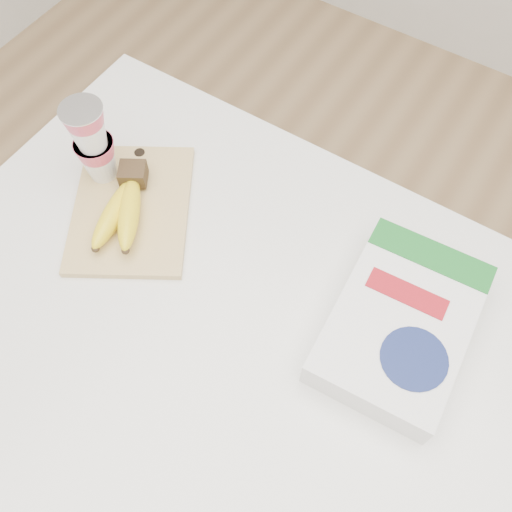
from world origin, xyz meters
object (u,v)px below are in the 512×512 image
Objects in this scene: cereal_box at (400,323)px; bananas at (123,207)px; yogurt_stack at (92,141)px; cutting_board at (132,209)px; table at (262,427)px.

bananas is at bearing -177.01° from cereal_box.
bananas is 0.12m from yogurt_stack.
yogurt_stack reaches higher than cutting_board.
bananas reaches higher than table.
cereal_box is at bearing 43.76° from table.
table is 0.55m from cereal_box.
bananas is at bearing 166.16° from table.
cutting_board is 0.03m from bananas.
yogurt_stack is 0.55× the size of cereal_box.
table is 4.06× the size of cereal_box.
cereal_box is (0.51, 0.06, -0.00)m from bananas.
bananas is (-0.35, 0.09, 0.51)m from table.
cutting_board is 0.51m from cereal_box.
table is 0.60m from cutting_board.
cereal_box reaches higher than table.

